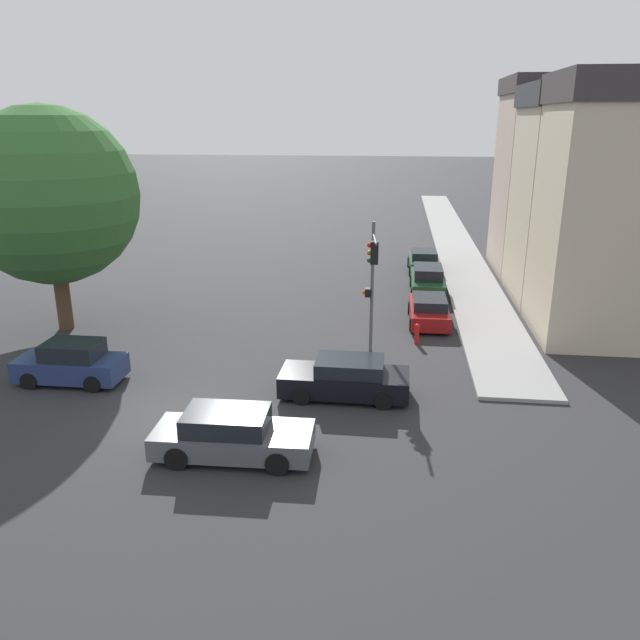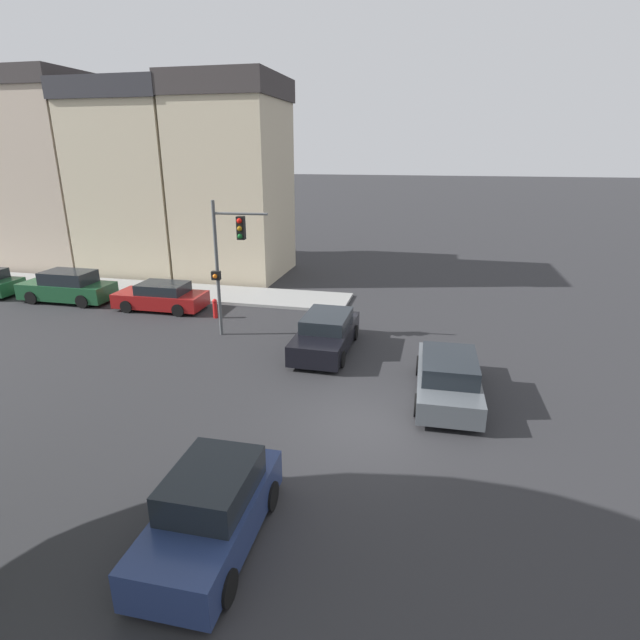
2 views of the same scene
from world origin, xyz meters
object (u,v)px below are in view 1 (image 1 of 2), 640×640
parked_car_1 (427,281)px  parked_car_2 (423,261)px  traffic_signal (372,272)px  fire_hydrant (417,333)px  crossing_car_2 (346,379)px  crossing_car_1 (71,363)px  parked_car_0 (429,310)px  crossing_car_0 (232,435)px  street_tree (50,196)px

parked_car_1 → parked_car_2: 5.33m
traffic_signal → fire_hydrant: (1.99, 1.67, -3.13)m
parked_car_2 → crossing_car_2: bearing=168.6°
parked_car_1 → fire_hydrant: 8.50m
traffic_signal → crossing_car_1: 12.14m
parked_car_0 → fire_hydrant: parked_car_0 is taller
crossing_car_2 → parked_car_1: 14.72m
crossing_car_1 → crossing_car_2: size_ratio=0.86×
crossing_car_2 → parked_car_2: (3.46, 19.62, -0.01)m
traffic_signal → parked_car_2: 15.98m
traffic_signal → crossing_car_0: 9.90m
street_tree → crossing_car_0: (10.80, -10.53, -5.52)m
parked_car_0 → parked_car_2: (0.12, 10.69, 0.04)m
parked_car_0 → parked_car_2: bearing=-1.3°
crossing_car_1 → parked_car_0: (13.69, 8.90, -0.11)m
traffic_signal → crossing_car_0: (-3.68, -8.72, -2.93)m
parked_car_2 → parked_car_1: bearing=178.9°
crossing_car_0 → parked_car_1: parked_car_1 is taller
traffic_signal → fire_hydrant: size_ratio=6.04×
street_tree → parked_car_2: size_ratio=2.47×
traffic_signal → crossing_car_2: bearing=75.7°
fire_hydrant → crossing_car_1: bearing=-156.0°
crossing_car_1 → traffic_signal: bearing=-160.0°
crossing_car_0 → crossing_car_1: 8.68m
crossing_car_2 → street_tree: bearing=-22.9°
parked_car_1 → parked_car_2: size_ratio=1.15×
crossing_car_0 → parked_car_2: 25.02m
street_tree → parked_car_2: 22.67m
crossing_car_1 → parked_car_2: crossing_car_1 is taller
crossing_car_2 → parked_car_2: bearing=-99.4°
street_tree → traffic_signal: 14.82m
parked_car_2 → fire_hydrant: size_ratio=4.47×
crossing_car_1 → crossing_car_2: (10.36, -0.04, -0.06)m
parked_car_0 → street_tree: bearing=99.1°
crossing_car_0 → fire_hydrant: 11.84m
crossing_car_2 → parked_car_1: (3.48, 14.30, 0.07)m
fire_hydrant → parked_car_1: bearing=84.6°
traffic_signal → parked_car_0: size_ratio=1.27×
traffic_signal → parked_car_0: traffic_signal is taller
fire_hydrant → traffic_signal: bearing=-139.9°
crossing_car_1 → parked_car_2: bearing=-125.7°
parked_car_0 → parked_car_1: (0.15, 5.36, 0.12)m
crossing_car_0 → crossing_car_1: (-7.37, 4.59, 0.06)m
crossing_car_2 → parked_car_0: 9.54m
crossing_car_2 → crossing_car_1: bearing=0.4°
crossing_car_1 → fire_hydrant: bearing=-156.5°
crossing_car_0 → parked_car_0: bearing=63.6°
crossing_car_0 → crossing_car_1: size_ratio=1.19×
crossing_car_0 → parked_car_1: bearing=69.7°
street_tree → fire_hydrant: street_tree is taller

